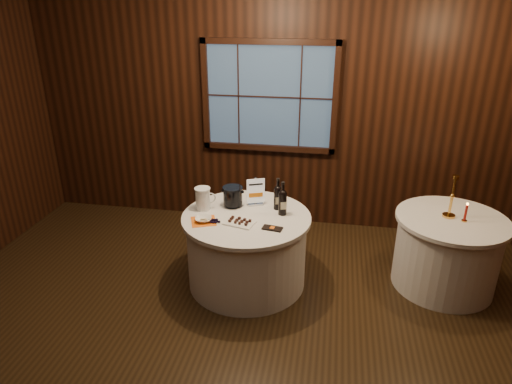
% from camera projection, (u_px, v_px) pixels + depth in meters
% --- Properties ---
extents(ground, '(6.00, 6.00, 0.00)m').
position_uv_depth(ground, '(225.00, 347.00, 3.90)').
color(ground, black).
rests_on(ground, ground).
extents(back_wall, '(6.00, 0.10, 3.00)m').
position_uv_depth(back_wall, '(269.00, 105.00, 5.53)').
color(back_wall, black).
rests_on(back_wall, ground).
extents(main_table, '(1.28, 1.28, 0.77)m').
position_uv_depth(main_table, '(247.00, 249.00, 4.65)').
color(main_table, silver).
rests_on(main_table, ground).
extents(side_table, '(1.08, 1.08, 0.77)m').
position_uv_depth(side_table, '(446.00, 252.00, 4.61)').
color(side_table, silver).
rests_on(side_table, ground).
extents(sign_stand, '(0.18, 0.14, 0.30)m').
position_uv_depth(sign_stand, '(255.00, 196.00, 4.70)').
color(sign_stand, '#B6B5BC').
rests_on(sign_stand, main_table).
extents(port_bottle_left, '(0.08, 0.09, 0.33)m').
position_uv_depth(port_bottle_left, '(278.00, 196.00, 4.59)').
color(port_bottle_left, black).
rests_on(port_bottle_left, main_table).
extents(port_bottle_right, '(0.08, 0.10, 0.34)m').
position_uv_depth(port_bottle_right, '(283.00, 201.00, 4.47)').
color(port_bottle_right, black).
rests_on(port_bottle_right, main_table).
extents(ice_bucket, '(0.21, 0.21, 0.21)m').
position_uv_depth(ice_bucket, '(233.00, 196.00, 4.66)').
color(ice_bucket, black).
rests_on(ice_bucket, main_table).
extents(chocolate_plate, '(0.32, 0.25, 0.04)m').
position_uv_depth(chocolate_plate, '(239.00, 222.00, 4.34)').
color(chocolate_plate, white).
rests_on(chocolate_plate, main_table).
extents(chocolate_box, '(0.20, 0.12, 0.02)m').
position_uv_depth(chocolate_box, '(272.00, 228.00, 4.24)').
color(chocolate_box, black).
rests_on(chocolate_box, main_table).
extents(grape_bunch, '(0.16, 0.07, 0.04)m').
position_uv_depth(grape_bunch, '(215.00, 221.00, 4.35)').
color(grape_bunch, black).
rests_on(grape_bunch, main_table).
extents(glass_pitcher, '(0.21, 0.16, 0.23)m').
position_uv_depth(glass_pitcher, '(203.00, 198.00, 4.60)').
color(glass_pitcher, silver).
rests_on(glass_pitcher, main_table).
extents(orange_napkin, '(0.30, 0.30, 0.00)m').
position_uv_depth(orange_napkin, '(203.00, 221.00, 4.39)').
color(orange_napkin, orange).
rests_on(orange_napkin, main_table).
extents(cracker_bowl, '(0.18, 0.18, 0.04)m').
position_uv_depth(cracker_bowl, '(203.00, 219.00, 4.38)').
color(cracker_bowl, white).
rests_on(cracker_bowl, orange_napkin).
extents(brass_candlestick, '(0.12, 0.12, 0.43)m').
position_uv_depth(brass_candlestick, '(451.00, 202.00, 4.42)').
color(brass_candlestick, gold).
rests_on(brass_candlestick, side_table).
extents(red_candle, '(0.05, 0.05, 0.20)m').
position_uv_depth(red_candle, '(466.00, 214.00, 4.36)').
color(red_candle, gold).
rests_on(red_candle, side_table).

